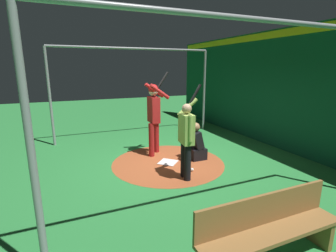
{
  "coord_description": "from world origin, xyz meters",
  "views": [
    {
      "loc": [
        2.31,
        5.42,
        2.33
      ],
      "look_at": [
        0.0,
        0.0,
        0.95
      ],
      "focal_mm": 26.59,
      "sensor_mm": 36.0,
      "label": 1
    }
  ],
  "objects_px": {
    "home_plate": "(168,162)",
    "catcher": "(196,145)",
    "batter": "(154,112)",
    "baseball_0": "(183,159)",
    "bench": "(269,228)",
    "visitor": "(186,136)",
    "baseball_2": "(182,156)",
    "baseball_1": "(192,170)"
  },
  "relations": [
    {
      "from": "baseball_1",
      "to": "baseball_2",
      "type": "bearing_deg",
      "value": -102.55
    },
    {
      "from": "catcher",
      "to": "visitor",
      "type": "height_order",
      "value": "visitor"
    },
    {
      "from": "baseball_1",
      "to": "baseball_2",
      "type": "distance_m",
      "value": 0.94
    },
    {
      "from": "home_plate",
      "to": "catcher",
      "type": "height_order",
      "value": "catcher"
    },
    {
      "from": "visitor",
      "to": "home_plate",
      "type": "bearing_deg",
      "value": -83.72
    },
    {
      "from": "bench",
      "to": "home_plate",
      "type": "bearing_deg",
      "value": -92.56
    },
    {
      "from": "batter",
      "to": "baseball_2",
      "type": "height_order",
      "value": "batter"
    },
    {
      "from": "visitor",
      "to": "baseball_2",
      "type": "relative_size",
      "value": 27.03
    },
    {
      "from": "visitor",
      "to": "baseball_1",
      "type": "bearing_deg",
      "value": -133.5
    },
    {
      "from": "catcher",
      "to": "visitor",
      "type": "bearing_deg",
      "value": 50.74
    },
    {
      "from": "visitor",
      "to": "baseball_0",
      "type": "relative_size",
      "value": 27.03
    },
    {
      "from": "home_plate",
      "to": "bench",
      "type": "height_order",
      "value": "bench"
    },
    {
      "from": "catcher",
      "to": "baseball_2",
      "type": "xyz_separation_m",
      "value": [
        0.26,
        -0.24,
        -0.34
      ]
    },
    {
      "from": "baseball_0",
      "to": "baseball_1",
      "type": "distance_m",
      "value": 0.68
    },
    {
      "from": "batter",
      "to": "visitor",
      "type": "distance_m",
      "value": 1.74
    },
    {
      "from": "home_plate",
      "to": "catcher",
      "type": "distance_m",
      "value": 0.85
    },
    {
      "from": "batter",
      "to": "catcher",
      "type": "xyz_separation_m",
      "value": [
        -0.85,
        0.79,
        -0.8
      ]
    },
    {
      "from": "home_plate",
      "to": "baseball_2",
      "type": "bearing_deg",
      "value": -158.47
    },
    {
      "from": "bench",
      "to": "baseball_0",
      "type": "bearing_deg",
      "value": -99.22
    },
    {
      "from": "home_plate",
      "to": "batter",
      "type": "bearing_deg",
      "value": -83.47
    },
    {
      "from": "visitor",
      "to": "baseball_0",
      "type": "xyz_separation_m",
      "value": [
        -0.4,
        -0.93,
        -0.9
      ]
    },
    {
      "from": "visitor",
      "to": "baseball_2",
      "type": "height_order",
      "value": "visitor"
    },
    {
      "from": "home_plate",
      "to": "bench",
      "type": "distance_m",
      "value": 3.51
    },
    {
      "from": "catcher",
      "to": "baseball_0",
      "type": "bearing_deg",
      "value": 0.39
    },
    {
      "from": "baseball_1",
      "to": "baseball_2",
      "type": "height_order",
      "value": "same"
    },
    {
      "from": "home_plate",
      "to": "batter",
      "type": "relative_size",
      "value": 0.19
    },
    {
      "from": "baseball_0",
      "to": "baseball_1",
      "type": "bearing_deg",
      "value": 81.34
    },
    {
      "from": "batter",
      "to": "bench",
      "type": "relative_size",
      "value": 1.13
    },
    {
      "from": "home_plate",
      "to": "catcher",
      "type": "bearing_deg",
      "value": 177.14
    },
    {
      "from": "home_plate",
      "to": "baseball_0",
      "type": "height_order",
      "value": "baseball_0"
    },
    {
      "from": "baseball_0",
      "to": "batter",
      "type": "bearing_deg",
      "value": -58.36
    },
    {
      "from": "baseball_2",
      "to": "bench",
      "type": "bearing_deg",
      "value": 79.84
    },
    {
      "from": "visitor",
      "to": "bench",
      "type": "distance_m",
      "value": 2.56
    },
    {
      "from": "baseball_0",
      "to": "home_plate",
      "type": "bearing_deg",
      "value": -5.77
    },
    {
      "from": "bench",
      "to": "baseball_2",
      "type": "relative_size",
      "value": 26.65
    },
    {
      "from": "visitor",
      "to": "baseball_0",
      "type": "height_order",
      "value": "visitor"
    },
    {
      "from": "home_plate",
      "to": "baseball_0",
      "type": "xyz_separation_m",
      "value": [
        -0.4,
        0.04,
        0.03
      ]
    },
    {
      "from": "catcher",
      "to": "bench",
      "type": "relative_size",
      "value": 0.49
    },
    {
      "from": "bench",
      "to": "baseball_2",
      "type": "xyz_separation_m",
      "value": [
        -0.66,
        -3.67,
        -0.41
      ]
    },
    {
      "from": "batter",
      "to": "baseball_0",
      "type": "relative_size",
      "value": 30.15
    },
    {
      "from": "catcher",
      "to": "bench",
      "type": "bearing_deg",
      "value": 75.01
    },
    {
      "from": "catcher",
      "to": "baseball_1",
      "type": "distance_m",
      "value": 0.89
    }
  ]
}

